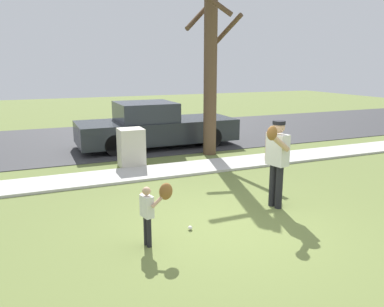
{
  "coord_description": "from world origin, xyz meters",
  "views": [
    {
      "loc": [
        -3.03,
        -5.51,
        2.71
      ],
      "look_at": [
        -0.15,
        1.29,
        1.0
      ],
      "focal_mm": 36.23,
      "sensor_mm": 36.0,
      "label": 1
    }
  ],
  "objects_px": {
    "person_adult": "(277,154)",
    "street_tree_near": "(211,56)",
    "person_child": "(153,205)",
    "parked_pickup_dark": "(155,127)",
    "utility_cabinet": "(131,148)",
    "baseball": "(190,228)"
  },
  "relations": [
    {
      "from": "person_child",
      "to": "street_tree_near",
      "type": "bearing_deg",
      "value": 43.83
    },
    {
      "from": "utility_cabinet",
      "to": "street_tree_near",
      "type": "bearing_deg",
      "value": 11.44
    },
    {
      "from": "person_adult",
      "to": "baseball",
      "type": "xyz_separation_m",
      "value": [
        -1.9,
        -0.33,
        -1.02
      ]
    },
    {
      "from": "baseball",
      "to": "parked_pickup_dark",
      "type": "xyz_separation_m",
      "value": [
        1.51,
        6.65,
        0.64
      ]
    },
    {
      "from": "utility_cabinet",
      "to": "baseball",
      "type": "bearing_deg",
      "value": -91.76
    },
    {
      "from": "person_adult",
      "to": "street_tree_near",
      "type": "relative_size",
      "value": 0.3
    },
    {
      "from": "person_adult",
      "to": "utility_cabinet",
      "type": "bearing_deg",
      "value": -79.56
    },
    {
      "from": "baseball",
      "to": "person_adult",
      "type": "bearing_deg",
      "value": 9.77
    },
    {
      "from": "street_tree_near",
      "to": "person_child",
      "type": "bearing_deg",
      "value": -123.35
    },
    {
      "from": "person_child",
      "to": "parked_pickup_dark",
      "type": "xyz_separation_m",
      "value": [
        2.23,
        6.95,
        0.02
      ]
    },
    {
      "from": "person_child",
      "to": "person_adult",
      "type": "bearing_deg",
      "value": 0.53
    },
    {
      "from": "utility_cabinet",
      "to": "parked_pickup_dark",
      "type": "relative_size",
      "value": 0.2
    },
    {
      "from": "utility_cabinet",
      "to": "street_tree_near",
      "type": "height_order",
      "value": "street_tree_near"
    },
    {
      "from": "utility_cabinet",
      "to": "person_adult",
      "type": "bearing_deg",
      "value": -66.73
    },
    {
      "from": "person_adult",
      "to": "street_tree_near",
      "type": "height_order",
      "value": "street_tree_near"
    },
    {
      "from": "utility_cabinet",
      "to": "street_tree_near",
      "type": "xyz_separation_m",
      "value": [
        2.59,
        0.52,
        2.42
      ]
    },
    {
      "from": "person_adult",
      "to": "baseball",
      "type": "relative_size",
      "value": 22.8
    },
    {
      "from": "baseball",
      "to": "utility_cabinet",
      "type": "height_order",
      "value": "utility_cabinet"
    },
    {
      "from": "parked_pickup_dark",
      "to": "person_child",
      "type": "bearing_deg",
      "value": -107.82
    },
    {
      "from": "baseball",
      "to": "utility_cabinet",
      "type": "bearing_deg",
      "value": 88.24
    },
    {
      "from": "baseball",
      "to": "utility_cabinet",
      "type": "xyz_separation_m",
      "value": [
        0.14,
        4.42,
        0.48
      ]
    },
    {
      "from": "utility_cabinet",
      "to": "parked_pickup_dark",
      "type": "height_order",
      "value": "parked_pickup_dark"
    }
  ]
}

